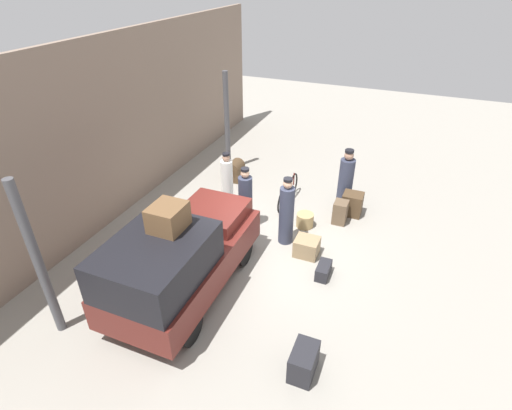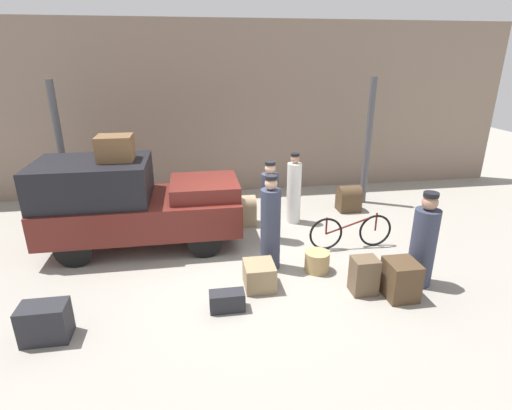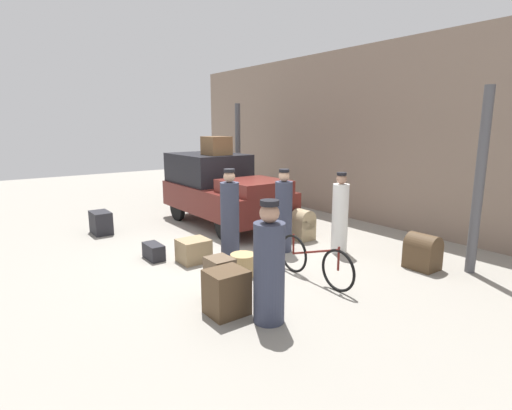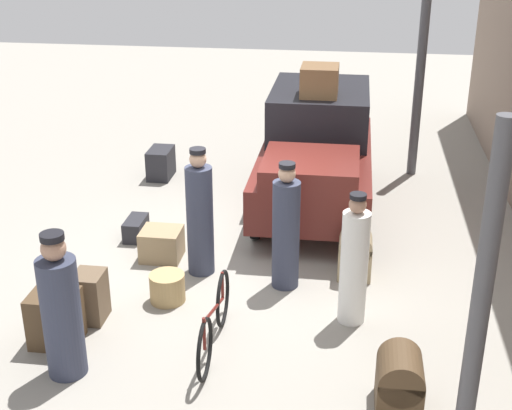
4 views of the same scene
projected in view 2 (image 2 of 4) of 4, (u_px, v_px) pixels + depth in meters
name	position (u px, v px, depth m)	size (l,w,h in m)	color
ground_plane	(247.00, 255.00, 7.71)	(30.00, 30.00, 0.00)	gray
station_building_facade	(226.00, 110.00, 10.69)	(16.00, 0.15, 4.50)	gray
canopy_pillar_left	(61.00, 153.00, 8.89)	(0.16, 0.16, 3.16)	#4C4C51
canopy_pillar_right	(368.00, 142.00, 9.96)	(0.16, 0.16, 3.16)	#4C4C51
truck	(131.00, 201.00, 7.83)	(3.80, 1.71, 1.77)	black
bicycle	(351.00, 232.00, 7.90)	(1.70, 0.04, 0.71)	black
wicker_basket	(317.00, 261.00, 7.10)	(0.44, 0.44, 0.36)	tan
porter_standing_middle	(294.00, 191.00, 9.01)	(0.32, 0.32, 1.62)	white
porter_with_bicycle	(270.00, 205.00, 8.10)	(0.35, 0.35, 1.68)	#33384C
conductor_in_dark_uniform	(270.00, 227.00, 7.00)	(0.35, 0.35, 1.74)	#33384C
porter_carrying_trunk	(423.00, 244.00, 6.52)	(0.41, 0.41, 1.62)	#33384C
trunk_large_brown	(259.00, 275.00, 6.59)	(0.49, 0.54, 0.43)	#937A56
suitcase_tan_flat	(401.00, 279.00, 6.29)	(0.47, 0.52, 0.62)	#4C3823
trunk_wicker_pale	(364.00, 275.00, 6.41)	(0.40, 0.34, 0.61)	brown
suitcase_black_upright	(247.00, 210.00, 9.01)	(0.39, 0.43, 0.69)	#9E8966
trunk_umber_medium	(45.00, 322.00, 5.35)	(0.62, 0.39, 0.53)	#232328
suitcase_small_leather	(227.00, 301.00, 6.02)	(0.53, 0.26, 0.30)	#232328
trunk_barrel_dark	(349.00, 198.00, 9.84)	(0.53, 0.44, 0.64)	#4C3823
trunk_on_truck_roof	(115.00, 148.00, 7.43)	(0.64, 0.58, 0.46)	brown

